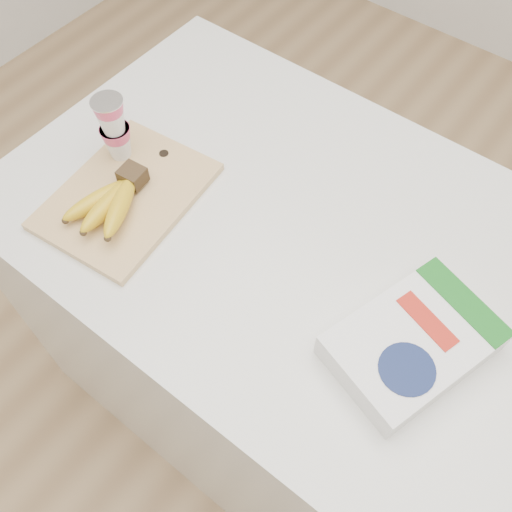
{
  "coord_description": "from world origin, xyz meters",
  "views": [
    {
      "loc": [
        0.34,
        -0.56,
        1.79
      ],
      "look_at": [
        0.0,
        -0.12,
        0.93
      ],
      "focal_mm": 40.0,
      "sensor_mm": 36.0,
      "label": 1
    }
  ],
  "objects_px": {
    "table": "(284,327)",
    "bananas": "(111,201)",
    "cereal_box": "(413,343)",
    "yogurt_stack": "(114,127)",
    "cutting_board": "(127,196)"
  },
  "relations": [
    {
      "from": "table",
      "to": "bananas",
      "type": "relative_size",
      "value": 6.34
    },
    {
      "from": "cereal_box",
      "to": "table",
      "type": "bearing_deg",
      "value": -179.5
    },
    {
      "from": "table",
      "to": "cereal_box",
      "type": "xyz_separation_m",
      "value": [
        0.31,
        -0.09,
        0.47
      ]
    },
    {
      "from": "yogurt_stack",
      "to": "cereal_box",
      "type": "xyz_separation_m",
      "value": [
        0.69,
        -0.01,
        -0.07
      ]
    },
    {
      "from": "table",
      "to": "bananas",
      "type": "xyz_separation_m",
      "value": [
        -0.3,
        -0.19,
        0.49
      ]
    },
    {
      "from": "table",
      "to": "cutting_board",
      "type": "bearing_deg",
      "value": -154.09
    },
    {
      "from": "bananas",
      "to": "cereal_box",
      "type": "relative_size",
      "value": 0.61
    },
    {
      "from": "table",
      "to": "cutting_board",
      "type": "height_order",
      "value": "cutting_board"
    },
    {
      "from": "table",
      "to": "bananas",
      "type": "bearing_deg",
      "value": -147.38
    },
    {
      "from": "bananas",
      "to": "cereal_box",
      "type": "bearing_deg",
      "value": 9.3
    },
    {
      "from": "cutting_board",
      "to": "yogurt_stack",
      "type": "relative_size",
      "value": 2.26
    },
    {
      "from": "table",
      "to": "cutting_board",
      "type": "xyz_separation_m",
      "value": [
        -0.31,
        -0.15,
        0.45
      ]
    },
    {
      "from": "cutting_board",
      "to": "table",
      "type": "bearing_deg",
      "value": 19.92
    },
    {
      "from": "table",
      "to": "cereal_box",
      "type": "relative_size",
      "value": 3.84
    },
    {
      "from": "bananas",
      "to": "yogurt_stack",
      "type": "distance_m",
      "value": 0.15
    }
  ]
}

